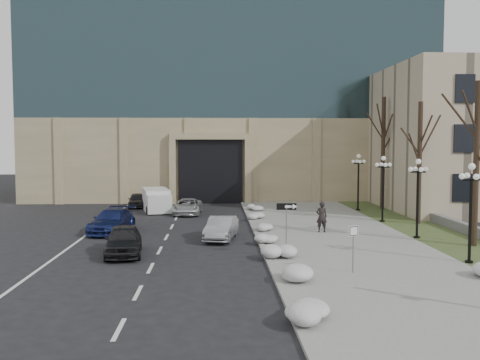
% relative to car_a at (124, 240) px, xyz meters
% --- Properties ---
extents(ground, '(160.00, 160.00, 0.00)m').
position_rel_car_a_xyz_m(ground, '(8.21, -8.97, -0.76)').
color(ground, black).
rests_on(ground, ground).
extents(sidewalk, '(9.00, 40.00, 0.12)m').
position_rel_car_a_xyz_m(sidewalk, '(11.71, 5.03, -0.70)').
color(sidewalk, gray).
rests_on(sidewalk, ground).
extents(curb, '(0.30, 40.00, 0.14)m').
position_rel_car_a_xyz_m(curb, '(7.21, 5.03, -0.69)').
color(curb, gray).
rests_on(curb, ground).
extents(grass_strip, '(4.00, 40.00, 0.10)m').
position_rel_car_a_xyz_m(grass_strip, '(18.21, 5.03, -0.71)').
color(grass_strip, '#3B4B25').
rests_on(grass_strip, ground).
extents(stone_wall, '(0.50, 30.00, 0.70)m').
position_rel_car_a_xyz_m(stone_wall, '(20.21, 7.03, -0.41)').
color(stone_wall, slate).
rests_on(stone_wall, ground).
extents(office_tower, '(40.00, 24.70, 36.00)m').
position_rel_car_a_xyz_m(office_tower, '(6.20, 34.61, 17.74)').
color(office_tower, tan).
rests_on(office_tower, ground).
extents(car_a, '(2.30, 4.61, 1.51)m').
position_rel_car_a_xyz_m(car_a, '(0.00, 0.00, 0.00)').
color(car_a, black).
rests_on(car_a, ground).
extents(car_b, '(2.20, 4.37, 1.38)m').
position_rel_car_a_xyz_m(car_b, '(5.01, 4.05, -0.07)').
color(car_b, '#929599').
rests_on(car_b, ground).
extents(car_c, '(2.63, 5.25, 1.46)m').
position_rel_car_a_xyz_m(car_c, '(-1.91, 6.97, -0.02)').
color(car_c, navy).
rests_on(car_c, ground).
extents(car_d, '(2.29, 4.60, 1.25)m').
position_rel_car_a_xyz_m(car_d, '(2.45, 15.32, -0.13)').
color(car_d, silver).
rests_on(car_d, ground).
extents(car_e, '(1.91, 3.88, 1.27)m').
position_rel_car_a_xyz_m(car_e, '(-2.25, 20.23, -0.12)').
color(car_e, '#2F2E33').
rests_on(car_e, ground).
extents(pedestrian, '(0.73, 0.50, 1.92)m').
position_rel_car_a_xyz_m(pedestrian, '(11.29, 5.72, 0.32)').
color(pedestrian, black).
rests_on(pedestrian, sidewalk).
extents(box_truck, '(3.07, 5.97, 1.81)m').
position_rel_car_a_xyz_m(box_truck, '(-0.26, 17.64, 0.12)').
color(box_truck, silver).
rests_on(box_truck, ground).
extents(one_way_sign, '(1.02, 0.27, 2.74)m').
position_rel_car_a_xyz_m(one_way_sign, '(8.32, -1.21, 1.50)').
color(one_way_sign, slate).
rests_on(one_way_sign, ground).
extents(keep_sign, '(0.45, 0.19, 2.15)m').
position_rel_car_a_xyz_m(keep_sign, '(10.57, -4.67, 0.83)').
color(keep_sign, slate).
rests_on(keep_sign, ground).
extents(snow_clump_a, '(1.10, 1.60, 0.36)m').
position_rel_car_a_xyz_m(snow_clump_a, '(7.55, -10.73, -0.46)').
color(snow_clump_a, silver).
rests_on(snow_clump_a, sidewalk).
extents(snow_clump_b, '(1.10, 1.60, 0.36)m').
position_rel_car_a_xyz_m(snow_clump_b, '(7.64, -6.33, -0.46)').
color(snow_clump_b, silver).
rests_on(snow_clump_b, sidewalk).
extents(snow_clump_c, '(1.10, 1.60, 0.36)m').
position_rel_car_a_xyz_m(snow_clump_c, '(7.77, -1.94, -0.46)').
color(snow_clump_c, silver).
rests_on(snow_clump_c, sidewalk).
extents(snow_clump_d, '(1.10, 1.60, 0.36)m').
position_rel_car_a_xyz_m(snow_clump_d, '(7.66, 2.62, -0.46)').
color(snow_clump_d, silver).
rests_on(snow_clump_d, sidewalk).
extents(snow_clump_e, '(1.10, 1.60, 0.36)m').
position_rel_car_a_xyz_m(snow_clump_e, '(7.85, 6.58, -0.46)').
color(snow_clump_e, silver).
rests_on(snow_clump_e, sidewalk).
extents(snow_clump_f, '(1.10, 1.60, 0.36)m').
position_rel_car_a_xyz_m(snow_clump_f, '(7.77, 11.80, -0.46)').
color(snow_clump_f, silver).
rests_on(snow_clump_f, sidewalk).
extents(snow_clump_g, '(1.10, 1.60, 0.36)m').
position_rel_car_a_xyz_m(snow_clump_g, '(7.85, 16.62, -0.46)').
color(snow_clump_g, silver).
rests_on(snow_clump_g, sidewalk).
extents(lamppost_a, '(1.18, 1.18, 4.76)m').
position_rel_car_a_xyz_m(lamppost_a, '(16.51, -2.97, 2.32)').
color(lamppost_a, black).
rests_on(lamppost_a, ground).
extents(lamppost_b, '(1.18, 1.18, 4.76)m').
position_rel_car_a_xyz_m(lamppost_b, '(16.51, 3.53, 2.32)').
color(lamppost_b, black).
rests_on(lamppost_b, ground).
extents(lamppost_c, '(1.18, 1.18, 4.76)m').
position_rel_car_a_xyz_m(lamppost_c, '(16.51, 10.03, 2.32)').
color(lamppost_c, black).
rests_on(lamppost_c, ground).
extents(lamppost_d, '(1.18, 1.18, 4.76)m').
position_rel_car_a_xyz_m(lamppost_d, '(16.51, 16.53, 2.32)').
color(lamppost_d, black).
rests_on(lamppost_d, ground).
extents(tree_near, '(3.20, 3.20, 9.00)m').
position_rel_car_a_xyz_m(tree_near, '(18.71, 1.03, 5.07)').
color(tree_near, black).
rests_on(tree_near, ground).
extents(tree_mid, '(3.20, 3.20, 8.50)m').
position_rel_car_a_xyz_m(tree_mid, '(18.71, 9.03, 4.75)').
color(tree_mid, black).
rests_on(tree_mid, ground).
extents(tree_far, '(3.20, 3.20, 9.50)m').
position_rel_car_a_xyz_m(tree_far, '(18.71, 17.03, 5.40)').
color(tree_far, black).
rests_on(tree_far, ground).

